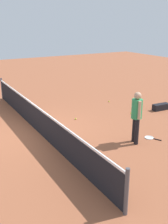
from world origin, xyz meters
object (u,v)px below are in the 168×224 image
(tennis_ball_midcourt, at_px, (131,113))
(equipment_bag, at_px, (161,107))
(tennis_ball_near_player, at_px, (76,119))
(tennis_racket_near_player, at_px, (150,138))
(tennis_ball_by_net, at_px, (109,101))
(player_near_side, at_px, (137,113))

(tennis_ball_midcourt, distance_m, equipment_bag, 1.57)
(tennis_ball_near_player, relative_size, equipment_bag, 0.08)
(tennis_racket_near_player, relative_size, tennis_ball_midcourt, 9.08)
(tennis_racket_near_player, height_order, tennis_ball_near_player, tennis_ball_near_player)
(tennis_ball_by_net, distance_m, equipment_bag, 2.55)
(player_near_side, distance_m, tennis_ball_by_net, 4.76)
(tennis_ball_by_net, bearing_deg, equipment_bag, -148.60)
(tennis_racket_near_player, height_order, tennis_ball_midcourt, tennis_ball_midcourt)
(tennis_ball_near_player, xyz_separation_m, tennis_ball_by_net, (1.36, -2.60, 0.00))
(tennis_racket_near_player, height_order, equipment_bag, equipment_bag)
(tennis_ball_near_player, distance_m, tennis_ball_midcourt, 2.46)
(tennis_ball_near_player, bearing_deg, tennis_racket_near_player, -155.09)
(equipment_bag, bearing_deg, tennis_ball_near_player, 78.30)
(tennis_ball_midcourt, xyz_separation_m, equipment_bag, (-0.23, -1.55, 0.11))
(player_near_side, bearing_deg, equipment_bag, -57.99)
(tennis_racket_near_player, xyz_separation_m, tennis_ball_by_net, (4.22, -1.28, 0.02))
(tennis_ball_by_net, height_order, equipment_bag, equipment_bag)
(tennis_racket_near_player, bearing_deg, tennis_ball_midcourt, -24.97)
(tennis_ball_near_player, bearing_deg, equipment_bag, -101.70)
(player_near_side, xyz_separation_m, tennis_ball_by_net, (4.23, -1.95, -0.98))
(tennis_ball_midcourt, bearing_deg, tennis_ball_near_player, 76.24)
(tennis_ball_midcourt, bearing_deg, tennis_racket_near_player, 155.03)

